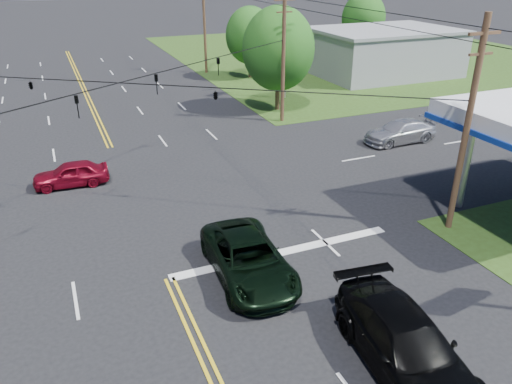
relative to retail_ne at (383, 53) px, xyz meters
name	(u,v)px	position (x,y,z in m)	size (l,w,h in m)	color
ground	(132,197)	(-30.00, -20.00, -2.20)	(280.00, 280.00, 0.00)	black
grass_ne	(358,53)	(5.00, 12.00, -2.20)	(46.00, 48.00, 0.03)	#293F14
stop_bar	(284,252)	(-25.00, -28.00, -2.20)	(10.00, 0.50, 0.02)	silver
retail_ne	(383,53)	(0.00, 0.00, 0.00)	(14.00, 10.00, 4.40)	gray
pole_se	(467,126)	(-17.00, -29.00, 2.72)	(1.60, 0.28, 9.50)	#492B1F
pole_ne	(283,56)	(-17.00, -11.00, 2.72)	(1.60, 0.28, 9.50)	#492B1F
pole_right_far	(204,23)	(-17.00, 8.00, 2.97)	(1.60, 0.28, 10.00)	#492B1F
span_wire_signals	(119,83)	(-30.00, -20.00, 3.80)	(26.00, 18.00, 1.13)	black
power_lines	(119,31)	(-30.00, -22.00, 6.40)	(26.04, 100.00, 0.64)	black
tree_right_a	(278,49)	(-16.00, -8.00, 2.67)	(5.70, 5.70, 8.18)	#492B1F
tree_right_b	(250,35)	(-13.50, 4.00, 2.02)	(4.94, 4.94, 7.09)	#492B1F
tree_far_r	(363,18)	(4.00, 10.00, 2.34)	(5.32, 5.32, 7.63)	#492B1F
pickup_dkgreen	(248,259)	(-27.07, -29.04, -1.40)	(2.66, 5.78, 1.60)	black
suv_black	(406,345)	(-24.53, -35.34, -1.31)	(2.50, 6.14, 1.78)	black
sedan_red	(71,174)	(-32.77, -17.26, -1.52)	(1.60, 3.97, 1.35)	maroon
sedan_far	(400,131)	(-11.72, -18.41, -1.46)	(2.08, 5.13, 1.49)	#ABABB0
polesign_ne	(286,31)	(-13.80, -4.83, 3.54)	(1.99, 1.02, 7.47)	#A5A5AA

